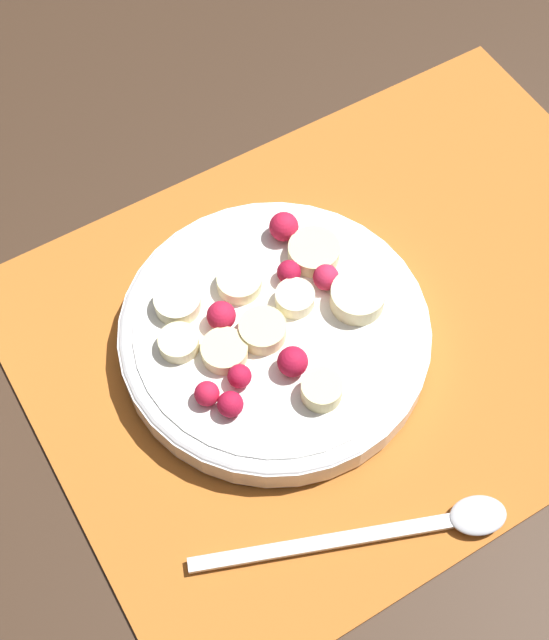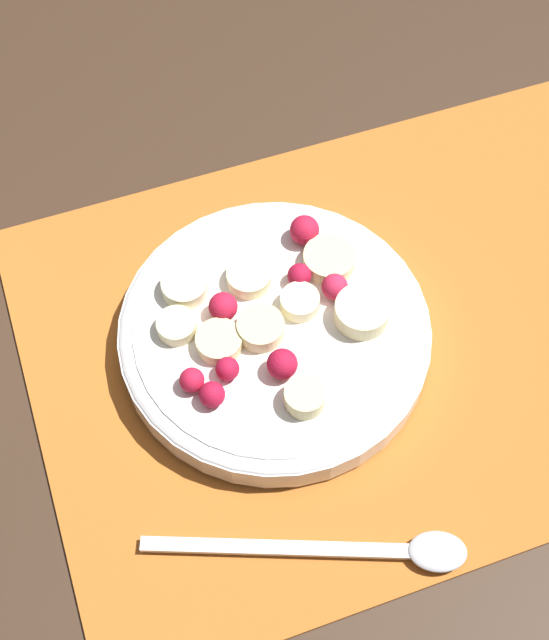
# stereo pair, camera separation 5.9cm
# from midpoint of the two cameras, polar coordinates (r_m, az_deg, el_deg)

# --- Properties ---
(ground_plane) EXTENTS (3.00, 3.00, 0.00)m
(ground_plane) POSITION_cam_midpoint_polar(r_m,az_deg,el_deg) (0.64, 8.77, -1.17)
(ground_plane) COLOR #382619
(placemat) EXTENTS (0.48, 0.35, 0.01)m
(placemat) POSITION_cam_midpoint_polar(r_m,az_deg,el_deg) (0.63, 8.81, -1.04)
(placemat) COLOR #B26023
(placemat) RESTS_ON ground_plane
(fruit_bowl) EXTENTS (0.21, 0.21, 0.04)m
(fruit_bowl) POSITION_cam_midpoint_polar(r_m,az_deg,el_deg) (0.61, 2.79, -0.93)
(fruit_bowl) COLOR white
(fruit_bowl) RESTS_ON placemat
(spoon) EXTENTS (0.19, 0.09, 0.01)m
(spoon) POSITION_cam_midpoint_polar(r_m,az_deg,el_deg) (0.57, 8.90, -14.62)
(spoon) COLOR silver
(spoon) RESTS_ON placemat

